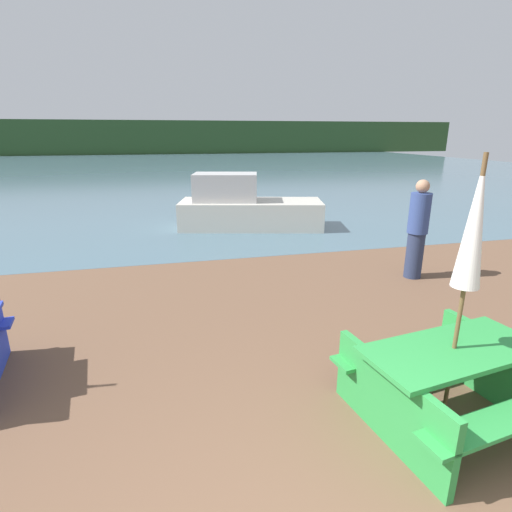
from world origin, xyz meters
TOP-DOWN VIEW (x-y plane):
  - water at (0.00, 31.83)m, footprint 60.00×50.00m
  - far_treeline at (0.00, 51.83)m, footprint 80.00×1.60m
  - picnic_table_green at (1.61, 1.64)m, footprint 1.76×1.60m
  - umbrella_white at (1.61, 1.64)m, footprint 0.22×0.22m
  - boat at (1.45, 9.59)m, footprint 4.02×2.25m
  - person at (3.56, 5.02)m, footprint 0.35×0.35m

SIDE VIEW (x-z plane):
  - water at x=0.00m, z-range 0.00..0.00m
  - picnic_table_green at x=1.61m, z-range 0.07..0.80m
  - boat at x=1.45m, z-range -0.19..1.27m
  - person at x=3.56m, z-range 0.00..1.74m
  - umbrella_white at x=1.61m, z-range 0.61..2.96m
  - far_treeline at x=0.00m, z-range 0.00..4.00m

